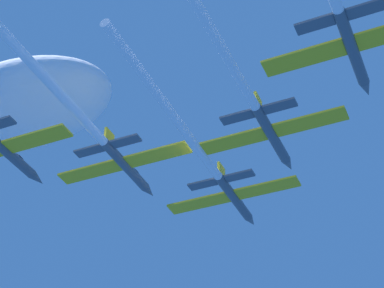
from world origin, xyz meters
The scene contains 4 objects.
jet_lead centered at (0.67, -8.45, -0.53)m, with size 15.23×35.91×2.52m.
jet_left_wing centered at (-8.25, -16.37, 0.56)m, with size 15.23×33.10×2.52m.
jet_right_wing centered at (8.18, -17.34, -0.44)m, with size 15.23×34.72×2.52m.
cloud_wispy centered at (-30.82, -1.58, 21.84)m, with size 28.76×15.82×10.07m, color white.
Camera 1 is at (22.85, -62.40, -41.29)m, focal length 64.85 mm.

